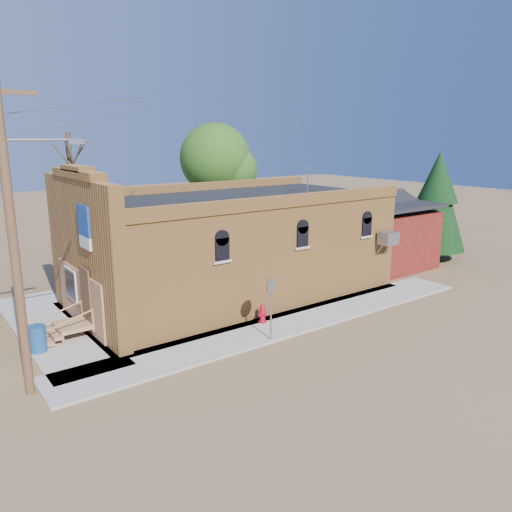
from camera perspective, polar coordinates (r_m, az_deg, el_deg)
ground at (r=18.63m, az=2.23°, el=-9.53°), size 120.00×120.00×0.00m
sidewalk_south at (r=20.15m, az=3.97°, el=-7.62°), size 19.00×2.20×0.08m
sidewalk_west at (r=21.12m, az=-22.24°, el=-7.62°), size 2.60×10.00×0.08m
brick_bar at (r=23.09m, az=-3.09°, el=1.10°), size 16.40×7.97×6.30m
red_shed at (r=29.61m, az=13.02°, el=3.38°), size 5.40×6.40×4.30m
utility_pole at (r=14.97m, az=-25.90°, el=2.47°), size 3.12×0.26×9.00m
tree_bare_near at (r=27.49m, az=-20.43°, el=9.90°), size 2.80×2.80×7.65m
tree_leafy at (r=31.68m, az=-4.66°, el=10.99°), size 4.40×4.40×8.15m
evergreen_tree at (r=31.70m, az=19.97°, el=6.20°), size 3.60×3.60×6.50m
fire_hydrant at (r=19.92m, az=0.76°, el=-6.60°), size 0.43×0.42×0.74m
stop_sign at (r=17.84m, az=1.73°, el=-4.02°), size 0.61×0.32×2.39m
trash_barrel at (r=18.88m, az=-23.71°, el=-8.64°), size 0.77×0.77×0.92m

